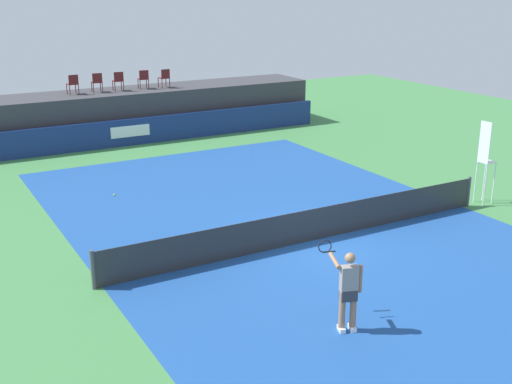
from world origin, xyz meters
The scene contains 15 objects.
ground_plane centered at (0.00, 3.00, 0.00)m, with size 48.00×48.00×0.00m, color #3D7A42.
court_inner centered at (0.00, 0.00, 0.00)m, with size 12.00×22.00×0.00m, color #1C478C.
sponsor_wall centered at (0.00, 13.50, 0.60)m, with size 18.00×0.22×1.20m.
spectator_platform centered at (0.00, 15.30, 1.10)m, with size 18.00×2.80×2.20m, color #38383D.
spectator_chair_far_left centered at (-2.60, 15.25, 2.69)m, with size 0.47×0.47×0.89m.
spectator_chair_left centered at (-1.50, 15.26, 2.69)m, with size 0.47×0.47×0.89m.
spectator_chair_center centered at (-0.52, 15.21, 2.69)m, with size 0.47×0.47×0.89m.
spectator_chair_right centered at (0.71, 15.22, 2.69)m, with size 0.48×0.48×0.89m.
spectator_chair_far_right centered at (1.71, 15.07, 2.69)m, with size 0.48×0.48×0.89m.
umpire_chair centered at (6.80, 0.00, 1.59)m, with size 0.44×0.44×2.76m.
tennis_net centered at (0.00, 0.00, 0.47)m, with size 12.40×0.02×0.95m, color #2D2D2D.
net_post_near centered at (-6.20, 0.00, 0.50)m, with size 0.10×0.10×1.00m, color #4C4C51.
net_post_far centered at (6.20, 0.00, 0.50)m, with size 0.10×0.10×1.00m, color #4C4C51.
tennis_player centered at (-2.11, -4.50, 0.96)m, with size 0.55×1.25×1.77m.
tennis_ball centered at (-3.59, 6.71, 0.04)m, with size 0.07×0.07×0.07m, color #D8EA33.
Camera 1 is at (-9.73, -14.19, 6.99)m, focal length 45.65 mm.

